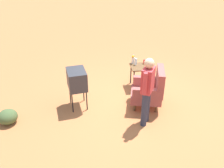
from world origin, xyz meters
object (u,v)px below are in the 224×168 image
(person_standing, at_px, (147,88))
(bottle_short_clear, at_px, (136,62))
(flower_vase, at_px, (133,59))
(soda_can_red, at_px, (144,62))
(side_table, at_px, (140,69))
(tv_on_stand, at_px, (77,80))
(armchair, at_px, (150,89))

(person_standing, height_order, bottle_short_clear, person_standing)
(flower_vase, bearing_deg, person_standing, -2.17)
(soda_can_red, bearing_deg, side_table, -42.53)
(side_table, bearing_deg, tv_on_stand, -64.94)
(tv_on_stand, height_order, person_standing, person_standing)
(flower_vase, bearing_deg, side_table, 37.64)
(tv_on_stand, bearing_deg, person_standing, 60.43)
(tv_on_stand, distance_m, soda_can_red, 2.19)
(tv_on_stand, height_order, bottle_short_clear, tv_on_stand)
(side_table, xyz_separation_m, flower_vase, (-0.23, -0.18, 0.25))
(person_standing, relative_size, bottle_short_clear, 8.20)
(armchair, height_order, soda_can_red, armchair)
(armchair, relative_size, person_standing, 0.65)
(flower_vase, bearing_deg, soda_can_red, 79.14)
(armchair, xyz_separation_m, tv_on_stand, (-0.20, -1.83, 0.28))
(person_standing, height_order, soda_can_red, person_standing)
(side_table, distance_m, soda_can_red, 0.28)
(soda_can_red, bearing_deg, bottle_short_clear, -78.51)
(armchair, xyz_separation_m, flower_vase, (-1.27, -0.21, 0.31))
(side_table, xyz_separation_m, soda_can_red, (-0.17, 0.15, 0.16))
(side_table, height_order, tv_on_stand, tv_on_stand)
(tv_on_stand, distance_m, bottle_short_clear, 1.93)
(armchair, bearing_deg, flower_vase, -170.70)
(person_standing, distance_m, bottle_short_clear, 1.84)
(tv_on_stand, relative_size, bottle_short_clear, 5.15)
(bottle_short_clear, bearing_deg, side_table, 46.42)
(armchair, bearing_deg, tv_on_stand, -96.19)
(soda_can_red, height_order, flower_vase, flower_vase)
(soda_can_red, distance_m, flower_vase, 0.35)
(person_standing, bearing_deg, tv_on_stand, -119.57)
(soda_can_red, height_order, bottle_short_clear, bottle_short_clear)
(soda_can_red, relative_size, flower_vase, 0.46)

